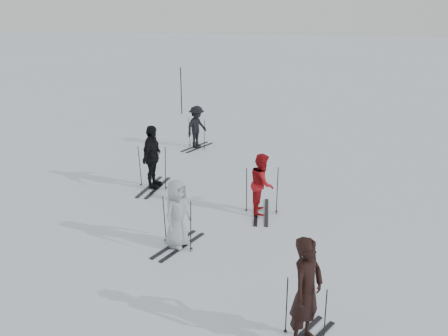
# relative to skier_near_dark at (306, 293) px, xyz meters

# --- Properties ---
(ground) EXTENTS (120.00, 120.00, 0.00)m
(ground) POSITION_rel_skier_near_dark_xyz_m (-2.32, 4.66, -0.96)
(ground) COLOR silver
(ground) RESTS_ON ground
(skier_near_dark) EXTENTS (0.75, 0.83, 1.92)m
(skier_near_dark) POSITION_rel_skier_near_dark_xyz_m (0.00, 0.00, 0.00)
(skier_near_dark) COLOR black
(skier_near_dark) RESTS_ON ground
(skier_red) EXTENTS (0.67, 0.83, 1.61)m
(skier_red) POSITION_rel_skier_near_dark_xyz_m (-1.22, 5.11, -0.15)
(skier_red) COLOR #A61217
(skier_red) RESTS_ON ground
(skier_grey) EXTENTS (0.77, 0.92, 1.60)m
(skier_grey) POSITION_rel_skier_near_dark_xyz_m (-2.93, 2.92, -0.16)
(skier_grey) COLOR #A2A6AB
(skier_grey) RESTS_ON ground
(skier_uphill_left) EXTENTS (0.58, 1.15, 1.89)m
(skier_uphill_left) POSITION_rel_skier_near_dark_xyz_m (-4.59, 6.35, -0.01)
(skier_uphill_left) COLOR black
(skier_uphill_left) RESTS_ON ground
(skier_uphill_far) EXTENTS (0.97, 1.17, 1.57)m
(skier_uphill_far) POSITION_rel_skier_near_dark_xyz_m (-4.20, 10.60, -0.17)
(skier_uphill_far) COLOR black
(skier_uphill_far) RESTS_ON ground
(skis_near_dark) EXTENTS (1.83, 1.55, 1.18)m
(skis_near_dark) POSITION_rel_skier_near_dark_xyz_m (0.00, 0.00, -0.37)
(skis_near_dark) COLOR black
(skis_near_dark) RESTS_ON ground
(skis_red) EXTENTS (1.87, 1.10, 1.31)m
(skis_red) POSITION_rel_skier_near_dark_xyz_m (-1.22, 5.11, -0.30)
(skis_red) COLOR black
(skis_red) RESTS_ON ground
(skis_grey) EXTENTS (1.89, 1.47, 1.22)m
(skis_grey) POSITION_rel_skier_near_dark_xyz_m (-2.93, 2.92, -0.35)
(skis_grey) COLOR black
(skis_grey) RESTS_ON ground
(skis_uphill_left) EXTENTS (1.93, 1.16, 1.34)m
(skis_uphill_left) POSITION_rel_skier_near_dark_xyz_m (-4.59, 6.35, -0.29)
(skis_uphill_left) COLOR black
(skis_uphill_left) RESTS_ON ground
(skis_uphill_far) EXTENTS (1.81, 1.47, 1.17)m
(skis_uphill_far) POSITION_rel_skier_near_dark_xyz_m (-4.20, 10.60, -0.37)
(skis_uphill_far) COLOR black
(skis_uphill_far) RESTS_ON ground
(piste_marker) EXTENTS (0.06, 0.06, 2.22)m
(piste_marker) POSITION_rel_skier_near_dark_xyz_m (-6.16, 15.95, 0.15)
(piste_marker) COLOR black
(piste_marker) RESTS_ON ground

